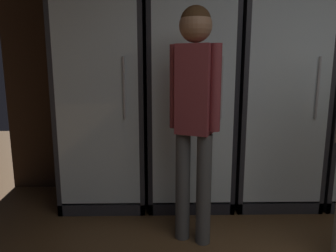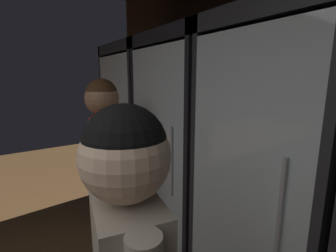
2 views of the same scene
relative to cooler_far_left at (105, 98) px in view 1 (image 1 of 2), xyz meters
The scene contains 5 objects.
wall_back 2.00m from the cooler_far_left, ahead, with size 6.00×0.06×2.80m, color black.
cooler_far_left is the anchor object (origin of this frame).
cooler_left 0.79m from the cooler_far_left, ahead, with size 0.76×0.70×2.04m.
cooler_center 1.58m from the cooler_far_left, ahead, with size 0.76×0.70×2.04m.
shopper_far 1.09m from the cooler_far_left, 45.66° to the right, with size 0.34×0.25×1.69m.
Camera 1 is at (-1.40, -0.26, 1.30)m, focal length 33.59 mm.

